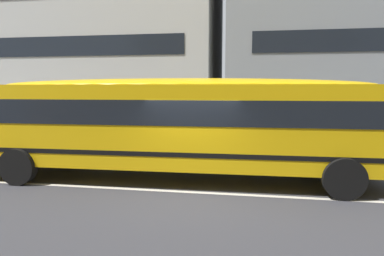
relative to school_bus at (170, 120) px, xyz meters
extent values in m
plane|color=#38383D|center=(0.91, -1.32, -1.84)|extent=(400.00, 400.00, 0.00)
cube|color=gray|center=(0.91, 6.29, -1.83)|extent=(120.00, 3.00, 0.01)
cube|color=silver|center=(0.91, -1.32, -1.84)|extent=(110.00, 0.16, 0.01)
cube|color=yellow|center=(0.27, 0.01, -0.12)|extent=(11.88, 2.91, 2.37)
cube|color=black|center=(0.27, 0.01, 0.31)|extent=(11.17, 2.94, 0.69)
cube|color=black|center=(0.27, 0.01, -0.82)|extent=(11.90, 2.94, 0.13)
ellipsoid|color=yellow|center=(0.27, 0.01, 1.06)|extent=(11.40, 2.69, 0.39)
cylinder|color=red|center=(-3.55, 1.47, -0.24)|extent=(0.48, 0.48, 0.03)
cylinder|color=black|center=(-4.20, -1.43, -1.30)|extent=(1.08, 0.32, 1.08)
cylinder|color=black|center=(-4.25, 1.26, -1.30)|extent=(1.08, 0.32, 1.08)
cylinder|color=black|center=(4.79, -1.25, -1.30)|extent=(1.08, 0.32, 1.08)
cylinder|color=black|center=(4.74, 1.44, -1.30)|extent=(1.08, 0.32, 1.08)
cube|color=#B7B7B2|center=(-7.74, 12.72, 6.16)|extent=(16.05, 9.87, 16.00)
cube|color=black|center=(-7.74, 7.77, 0.08)|extent=(13.49, 0.04, 1.10)
cube|color=black|center=(-7.74, 7.77, 3.28)|extent=(13.49, 0.04, 1.10)
cube|color=gray|center=(9.70, 13.88, 6.16)|extent=(17.04, 12.18, 16.00)
camera|label=1|loc=(2.32, -9.92, 0.99)|focal=31.09mm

